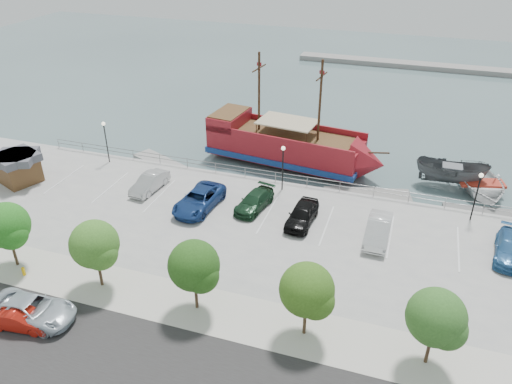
% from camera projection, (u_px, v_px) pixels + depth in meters
% --- Properties ---
extents(ground, '(160.00, 160.00, 0.00)m').
position_uv_depth(ground, '(260.00, 238.00, 40.31)').
color(ground, '#43585C').
extents(sidewalk, '(100.00, 4.00, 0.05)m').
position_uv_depth(sidewalk, '(212.00, 311.00, 31.57)').
color(sidewalk, beige).
rests_on(sidewalk, land_slab).
extents(seawall_railing, '(50.00, 0.06, 1.00)m').
position_uv_depth(seawall_railing, '(286.00, 178.00, 45.98)').
color(seawall_railing, slate).
rests_on(seawall_railing, land_slab).
extents(far_shore, '(40.00, 3.00, 0.80)m').
position_uv_depth(far_shore, '(419.00, 66.00, 82.72)').
color(far_shore, gray).
rests_on(far_shore, ground).
extents(pirate_ship, '(18.78, 7.21, 11.71)m').
position_uv_depth(pirate_ship, '(297.00, 148.00, 50.66)').
color(pirate_ship, maroon).
rests_on(pirate_ship, ground).
extents(patrol_boat, '(6.68, 2.79, 2.54)m').
position_uv_depth(patrol_boat, '(451.00, 175.00, 47.04)').
color(patrol_boat, '#494B4E').
rests_on(patrol_boat, ground).
extents(speedboat, '(7.05, 8.63, 1.57)m').
position_uv_depth(speedboat, '(481.00, 186.00, 46.19)').
color(speedboat, silver).
rests_on(speedboat, ground).
extents(dock_west, '(7.56, 4.97, 0.42)m').
position_uv_depth(dock_west, '(163.00, 164.00, 51.49)').
color(dock_west, gray).
rests_on(dock_west, ground).
extents(dock_mid, '(8.12, 4.00, 0.45)m').
position_uv_depth(dock_mid, '(367.00, 195.00, 45.78)').
color(dock_mid, gray).
rests_on(dock_mid, ground).
extents(dock_east, '(7.11, 2.70, 0.40)m').
position_uv_depth(dock_east, '(485.00, 214.00, 43.03)').
color(dock_east, slate).
rests_on(dock_east, ground).
extents(shed, '(4.46, 4.46, 2.81)m').
position_uv_depth(shed, '(18.00, 167.00, 45.76)').
color(shed, brown).
rests_on(shed, land_slab).
extents(street_van, '(5.68, 2.82, 1.55)m').
position_uv_depth(street_van, '(31.00, 310.00, 30.57)').
color(street_van, '#B3C0CA').
rests_on(street_van, street).
extents(street_sedan, '(4.12, 1.88, 1.31)m').
position_uv_depth(street_sedan, '(21.00, 319.00, 30.07)').
color(street_sedan, '#AE190E').
rests_on(street_sedan, street).
extents(fire_hydrant, '(0.24, 0.24, 0.70)m').
position_uv_depth(fire_hydrant, '(23.00, 271.00, 34.47)').
color(fire_hydrant, '#F2B509').
rests_on(fire_hydrant, sidewalk).
extents(lamp_post_left, '(0.36, 0.36, 4.28)m').
position_uv_depth(lamp_post_left, '(105.00, 135.00, 48.62)').
color(lamp_post_left, black).
rests_on(lamp_post_left, land_slab).
extents(lamp_post_mid, '(0.36, 0.36, 4.28)m').
position_uv_depth(lamp_post_mid, '(283.00, 160.00, 43.71)').
color(lamp_post_mid, black).
rests_on(lamp_post_mid, land_slab).
extents(lamp_post_right, '(0.36, 0.36, 4.28)m').
position_uv_depth(lamp_post_right, '(478.00, 188.00, 39.36)').
color(lamp_post_right, black).
rests_on(lamp_post_right, land_slab).
extents(tree_b, '(3.30, 3.20, 5.00)m').
position_uv_depth(tree_b, '(7.00, 227.00, 33.92)').
color(tree_b, '#473321').
rests_on(tree_b, sidewalk).
extents(tree_c, '(3.30, 3.20, 5.00)m').
position_uv_depth(tree_c, '(96.00, 246.00, 32.02)').
color(tree_c, '#473321').
rests_on(tree_c, sidewalk).
extents(tree_d, '(3.30, 3.20, 5.00)m').
position_uv_depth(tree_d, '(196.00, 268.00, 30.11)').
color(tree_d, '#473321').
rests_on(tree_d, sidewalk).
extents(tree_e, '(3.30, 3.20, 5.00)m').
position_uv_depth(tree_e, '(309.00, 292.00, 28.20)').
color(tree_e, '#473321').
rests_on(tree_e, sidewalk).
extents(tree_f, '(3.30, 3.20, 5.00)m').
position_uv_depth(tree_f, '(439.00, 320.00, 26.30)').
color(tree_f, '#473321').
rests_on(tree_f, sidewalk).
extents(parked_car_b, '(2.02, 4.63, 1.48)m').
position_uv_depth(parked_car_b, '(150.00, 183.00, 44.75)').
color(parked_car_b, '#AEAEAF').
rests_on(parked_car_b, land_slab).
extents(parked_car_c, '(3.19, 6.04, 1.62)m').
position_uv_depth(parked_car_c, '(199.00, 200.00, 42.02)').
color(parked_car_c, navy).
rests_on(parked_car_c, land_slab).
extents(parked_car_d, '(2.77, 5.00, 1.37)m').
position_uv_depth(parked_car_d, '(254.00, 201.00, 42.04)').
color(parked_car_d, '#173720').
rests_on(parked_car_d, land_slab).
extents(parked_car_e, '(2.19, 4.85, 1.62)m').
position_uv_depth(parked_car_e, '(302.00, 214.00, 40.02)').
color(parked_car_e, black).
rests_on(parked_car_e, land_slab).
extents(parked_car_f, '(1.83, 5.03, 1.65)m').
position_uv_depth(parked_car_f, '(378.00, 230.00, 38.02)').
color(parked_car_f, silver).
rests_on(parked_car_f, land_slab).
extents(parked_car_h, '(2.73, 5.37, 1.49)m').
position_uv_depth(parked_car_h, '(511.00, 248.00, 36.12)').
color(parked_car_h, '#2B5F96').
rests_on(parked_car_h, land_slab).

